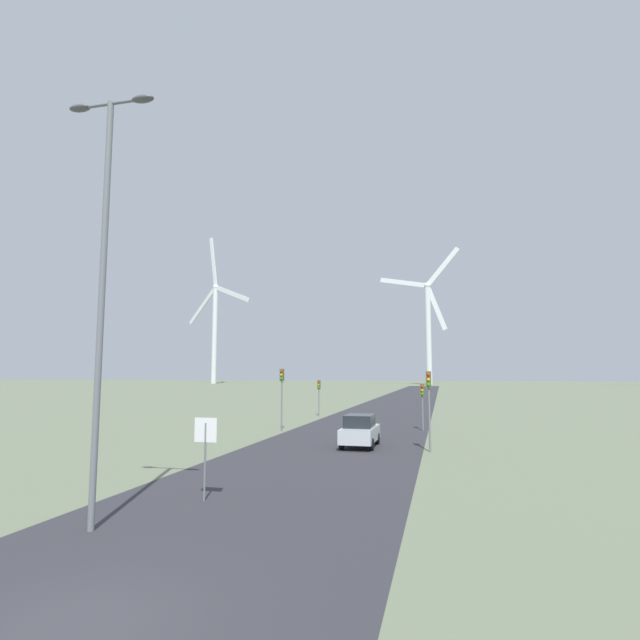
% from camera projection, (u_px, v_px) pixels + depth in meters
% --- Properties ---
extents(ground_plane, '(600.00, 600.00, 0.00)m').
position_uv_depth(ground_plane, '(73.00, 625.00, 8.31)').
color(ground_plane, '#667056').
extents(road_surface, '(10.00, 240.00, 0.01)m').
position_uv_depth(road_surface, '(386.00, 412.00, 54.68)').
color(road_surface, '#2D2D33').
rests_on(road_surface, ground).
extents(streetlamp, '(2.81, 0.32, 12.13)m').
position_uv_depth(streetlamp, '(103.00, 260.00, 14.07)').
color(streetlamp, slate).
rests_on(streetlamp, ground).
extents(stop_sign_near, '(0.81, 0.07, 2.71)m').
position_uv_depth(stop_sign_near, '(205.00, 442.00, 16.60)').
color(stop_sign_near, slate).
rests_on(stop_sign_near, ground).
extents(traffic_light_post_near_left, '(0.28, 0.34, 4.53)m').
position_uv_depth(traffic_light_post_near_left, '(282.00, 386.00, 36.64)').
color(traffic_light_post_near_left, slate).
rests_on(traffic_light_post_near_left, ground).
extents(traffic_light_post_near_right, '(0.28, 0.34, 4.31)m').
position_uv_depth(traffic_light_post_near_right, '(429.00, 393.00, 27.01)').
color(traffic_light_post_near_right, slate).
rests_on(traffic_light_post_near_right, ground).
extents(traffic_light_post_mid_left, '(0.28, 0.33, 3.53)m').
position_uv_depth(traffic_light_post_mid_left, '(319.00, 390.00, 49.55)').
color(traffic_light_post_mid_left, slate).
rests_on(traffic_light_post_mid_left, ground).
extents(traffic_light_post_mid_right, '(0.28, 0.34, 3.39)m').
position_uv_depth(traffic_light_post_mid_right, '(422.00, 396.00, 37.00)').
color(traffic_light_post_mid_right, slate).
rests_on(traffic_light_post_mid_right, ground).
extents(car_approaching, '(1.88, 4.11, 1.83)m').
position_uv_depth(car_approaching, '(360.00, 431.00, 28.67)').
color(car_approaching, '#B7BCC1').
rests_on(car_approaching, ground).
extents(wind_turbine_far_left, '(36.23, 17.88, 64.46)m').
position_uv_depth(wind_turbine_far_left, '(215.00, 321.00, 215.46)').
color(wind_turbine_far_left, silver).
rests_on(wind_turbine_far_left, ground).
extents(wind_turbine_left, '(30.89, 2.60, 53.02)m').
position_uv_depth(wind_turbine_left, '(428.00, 322.00, 192.34)').
color(wind_turbine_left, silver).
rests_on(wind_turbine_left, ground).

